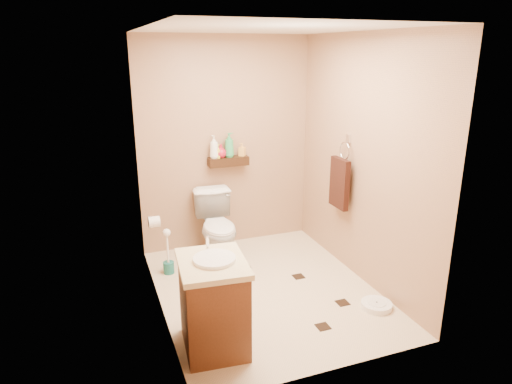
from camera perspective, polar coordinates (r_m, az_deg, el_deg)
name	(u,v)px	position (r m, az deg, el deg)	size (l,w,h in m)	color
ground	(266,290)	(4.54, 1.23, -12.11)	(2.50, 2.50, 0.00)	beige
wall_back	(226,144)	(5.23, -3.77, 5.96)	(2.00, 0.04, 2.40)	#A4785E
wall_front	(338,216)	(3.01, 10.19, -3.03)	(2.00, 0.04, 2.40)	#A4785E
wall_left	(154,181)	(3.84, -12.67, 1.30)	(0.04, 2.50, 2.40)	#A4785E
wall_right	(362,161)	(4.54, 13.16, 3.75)	(0.04, 2.50, 2.40)	#A4785E
ceiling	(268,28)	(3.95, 1.46, 19.77)	(2.00, 2.50, 0.02)	silver
wall_shelf	(228,161)	(5.20, -3.48, 3.85)	(0.46, 0.14, 0.10)	#331E0D
floor_accents	(273,291)	(4.52, 2.09, -12.23)	(1.24, 1.39, 0.01)	black
toilet	(218,227)	(5.02, -4.80, -4.42)	(0.42, 0.73, 0.75)	white
vanity	(214,303)	(3.61, -5.33, -13.66)	(0.55, 0.64, 0.85)	brown
bathroom_scale	(376,305)	(4.38, 14.82, -13.50)	(0.29, 0.29, 0.06)	white
toilet_brush	(168,258)	(4.86, -10.93, -8.07)	(0.11, 0.11, 0.50)	#196661
towel_ring	(340,181)	(4.76, 10.44, 1.39)	(0.12, 0.30, 0.76)	silver
toilet_paper	(154,222)	(4.65, -12.62, -3.65)	(0.12, 0.11, 0.12)	white
bottle_a	(214,147)	(5.12, -5.28, 5.63)	(0.10, 0.10, 0.26)	white
bottle_b	(217,151)	(5.14, -4.84, 5.12)	(0.07, 0.07, 0.16)	yellow
bottle_c	(221,151)	(5.15, -4.40, 5.15)	(0.12, 0.12, 0.16)	red
bottle_d	(229,145)	(5.16, -3.38, 5.89)	(0.11, 0.11, 0.28)	#35A05D
bottle_e	(242,150)	(5.22, -1.75, 5.33)	(0.07, 0.07, 0.15)	#EFAD4F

